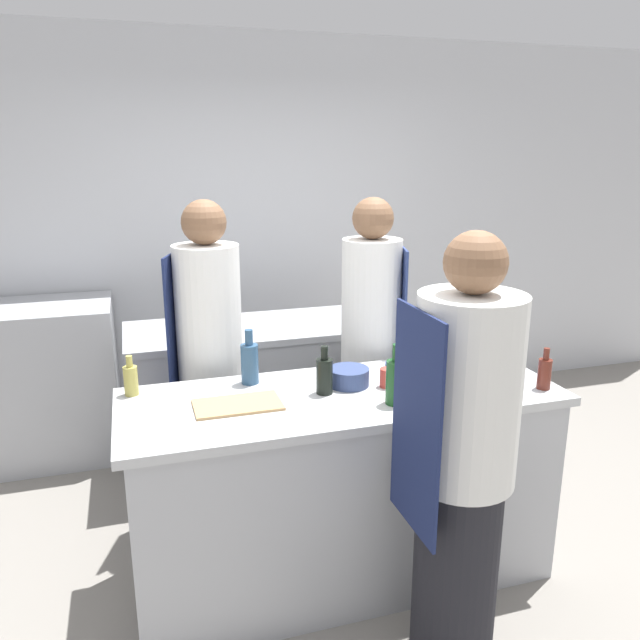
% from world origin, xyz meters
% --- Properties ---
extents(ground_plane, '(16.00, 16.00, 0.00)m').
position_xyz_m(ground_plane, '(0.00, 0.00, 0.00)').
color(ground_plane, gray).
extents(wall_back, '(8.00, 0.06, 2.80)m').
position_xyz_m(wall_back, '(0.00, 2.13, 1.40)').
color(wall_back, silver).
rests_on(wall_back, ground_plane).
extents(prep_counter, '(1.99, 0.73, 0.94)m').
position_xyz_m(prep_counter, '(0.00, 0.00, 0.47)').
color(prep_counter, '#A8AAAF').
rests_on(prep_counter, ground_plane).
extents(pass_counter, '(1.69, 0.68, 0.94)m').
position_xyz_m(pass_counter, '(-0.11, 1.21, 0.47)').
color(pass_counter, '#A8AAAF').
rests_on(pass_counter, ground_plane).
extents(oven_range, '(0.97, 0.67, 1.03)m').
position_xyz_m(oven_range, '(-1.50, 1.74, 0.52)').
color(oven_range, '#A8AAAF').
rests_on(oven_range, ground_plane).
extents(chef_at_prep_near, '(0.40, 0.39, 1.74)m').
position_xyz_m(chef_at_prep_near, '(0.25, -0.62, 0.87)').
color(chef_at_prep_near, black).
rests_on(chef_at_prep_near, ground_plane).
extents(chef_at_stove, '(0.37, 0.36, 1.76)m').
position_xyz_m(chef_at_stove, '(0.38, 0.61, 0.89)').
color(chef_at_stove, black).
rests_on(chef_at_stove, ground_plane).
extents(chef_at_pass_far, '(0.39, 0.38, 1.77)m').
position_xyz_m(chef_at_pass_far, '(-0.52, 0.63, 0.90)').
color(chef_at_pass_far, black).
rests_on(chef_at_pass_far, ground_plane).
extents(bottle_olive_oil, '(0.06, 0.06, 0.19)m').
position_xyz_m(bottle_olive_oil, '(0.90, -0.22, 1.01)').
color(bottle_olive_oil, '#5B2319').
rests_on(bottle_olive_oil, prep_counter).
extents(bottle_vinegar, '(0.08, 0.08, 0.31)m').
position_xyz_m(bottle_vinegar, '(0.54, 0.19, 1.06)').
color(bottle_vinegar, silver).
rests_on(bottle_vinegar, prep_counter).
extents(bottle_wine, '(0.08, 0.08, 0.26)m').
position_xyz_m(bottle_wine, '(-0.38, 0.25, 1.04)').
color(bottle_wine, '#2D5175').
rests_on(bottle_wine, prep_counter).
extents(bottle_cooking_oil, '(0.06, 0.06, 0.18)m').
position_xyz_m(bottle_cooking_oil, '(-0.91, 0.26, 1.01)').
color(bottle_cooking_oil, '#B2A84C').
rests_on(bottle_cooking_oil, prep_counter).
extents(bottle_sauce, '(0.07, 0.07, 0.22)m').
position_xyz_m(bottle_sauce, '(-0.08, 0.02, 1.03)').
color(bottle_sauce, black).
rests_on(bottle_sauce, prep_counter).
extents(bottle_water, '(0.09, 0.09, 0.27)m').
position_xyz_m(bottle_water, '(0.18, -0.18, 1.04)').
color(bottle_water, '#19471E').
rests_on(bottle_water, prep_counter).
extents(bowl_mixing_large, '(0.25, 0.25, 0.08)m').
position_xyz_m(bowl_mixing_large, '(0.74, -0.08, 0.98)').
color(bowl_mixing_large, navy).
rests_on(bowl_mixing_large, prep_counter).
extents(bowl_prep_small, '(0.16, 0.16, 0.06)m').
position_xyz_m(bowl_prep_small, '(0.35, 0.13, 0.97)').
color(bowl_prep_small, navy).
rests_on(bowl_prep_small, prep_counter).
extents(bowl_ceramic_blue, '(0.19, 0.19, 0.08)m').
position_xyz_m(bowl_ceramic_blue, '(0.06, 0.08, 0.98)').
color(bowl_ceramic_blue, navy).
rests_on(bowl_ceramic_blue, prep_counter).
extents(cup, '(0.07, 0.07, 0.09)m').
position_xyz_m(cup, '(0.22, 0.01, 0.98)').
color(cup, '#B2382D').
rests_on(cup, prep_counter).
extents(cutting_board, '(0.37, 0.21, 0.01)m').
position_xyz_m(cutting_board, '(-0.48, -0.01, 0.94)').
color(cutting_board, tan).
rests_on(cutting_board, prep_counter).
extents(stockpot, '(0.23, 0.23, 0.18)m').
position_xyz_m(stockpot, '(-0.42, 1.16, 1.02)').
color(stockpot, '#A8AAAF').
rests_on(stockpot, pass_counter).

